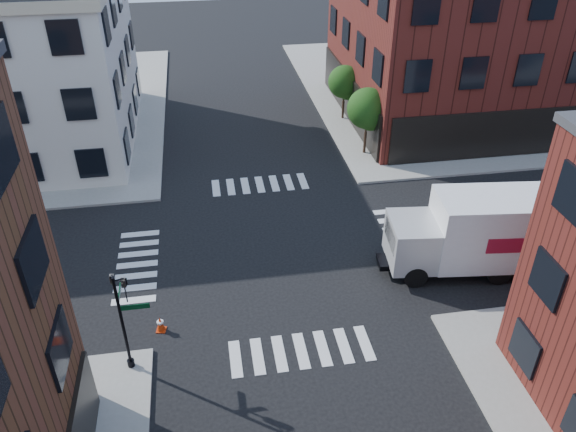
# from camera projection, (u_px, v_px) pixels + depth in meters

# --- Properties ---
(ground) EXTENTS (120.00, 120.00, 0.00)m
(ground) POSITION_uv_depth(u_px,v_px,m) (276.00, 251.00, 28.84)
(ground) COLOR black
(ground) RESTS_ON ground
(sidewalk_ne) EXTENTS (30.00, 30.00, 0.15)m
(sidewalk_ne) POSITION_uv_depth(u_px,v_px,m) (478.00, 86.00, 49.08)
(sidewalk_ne) COLOR gray
(sidewalk_ne) RESTS_ON ground
(building_ne) EXTENTS (25.00, 16.00, 12.00)m
(building_ne) POSITION_uv_depth(u_px,v_px,m) (517.00, 33.00, 41.66)
(building_ne) COLOR #4F1A13
(building_ne) RESTS_ON ground
(tree_near) EXTENTS (2.69, 2.69, 4.49)m
(tree_near) POSITION_uv_depth(u_px,v_px,m) (368.00, 111.00, 36.43)
(tree_near) COLOR black
(tree_near) RESTS_ON ground
(tree_far) EXTENTS (2.43, 2.43, 4.07)m
(tree_far) POSITION_uv_depth(u_px,v_px,m) (345.00, 84.00, 41.56)
(tree_far) COLOR black
(tree_far) RESTS_ON ground
(signal_pole) EXTENTS (1.29, 1.24, 4.60)m
(signal_pole) POSITION_uv_depth(u_px,v_px,m) (123.00, 312.00, 20.84)
(signal_pole) COLOR black
(signal_pole) RESTS_ON ground
(box_truck) EXTENTS (9.13, 3.63, 4.04)m
(box_truck) POSITION_uv_depth(u_px,v_px,m) (485.00, 233.00, 26.54)
(box_truck) COLOR silver
(box_truck) RESTS_ON ground
(traffic_cone) EXTENTS (0.46, 0.46, 0.73)m
(traffic_cone) POSITION_uv_depth(u_px,v_px,m) (160.00, 324.00, 23.86)
(traffic_cone) COLOR red
(traffic_cone) RESTS_ON ground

